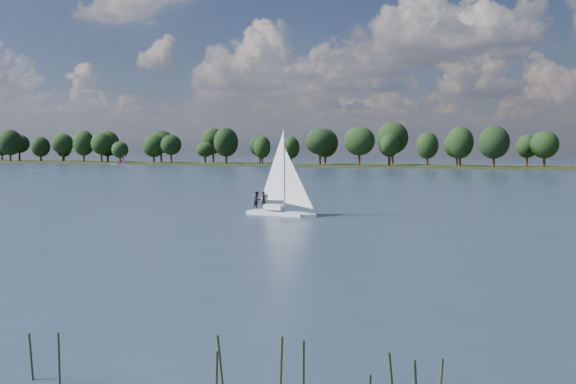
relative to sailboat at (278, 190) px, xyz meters
The scene contains 6 objects.
ground 65.92m from the sailboat, 80.63° to the left, with size 700.00×700.00×0.00m, color #233342.
far_shore 177.34m from the sailboat, 86.53° to the left, with size 660.00×40.00×1.50m, color black.
sailboat is the anchor object (origin of this frame).
dinghy_pink 193.74m from the sailboat, 135.13° to the left, with size 3.26×2.70×4.94m.
pontoon 224.64m from the sailboat, 135.49° to the left, with size 4.00×2.00×0.50m, color #585A5E.
treeline 173.13m from the sailboat, 87.25° to the left, with size 562.64×74.12×18.61m.
Camera 1 is at (18.12, -20.65, 6.46)m, focal length 40.00 mm.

